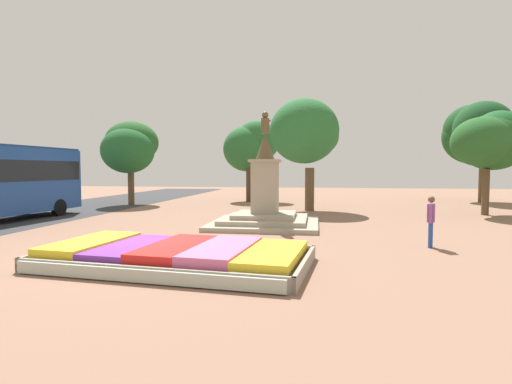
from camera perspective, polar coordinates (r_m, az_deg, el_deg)
The scene contains 9 objects.
ground_plane at distance 12.06m, azimuth -16.23°, elevation -8.84°, with size 87.33×87.33×0.00m, color #8C6651.
flower_planter at distance 10.69m, azimuth -11.35°, elevation -8.92°, with size 7.18×4.23×0.58m.
statue_monument at distance 17.67m, azimuth 1.30°, elevation -2.02°, with size 4.67×4.67×5.02m.
pedestrian_with_handbag at distance 13.92m, azimuth 23.72°, elevation -3.42°, with size 0.33×0.55×1.65m.
park_tree_far_left at distance 25.39m, azimuth 30.59°, elevation 6.28°, with size 4.17×4.31×5.70m.
park_tree_behind_statue at distance 34.91m, azimuth 28.92°, elevation 7.51°, with size 4.60×5.97×7.47m.
park_tree_far_right at distance 31.60m, azimuth -0.73°, elevation 6.59°, with size 4.44×3.85×6.31m.
park_tree_street_side at distance 29.67m, azimuth -17.56°, elevation 6.21°, with size 3.78×4.87×5.91m.
park_tree_mid_canopy at distance 24.60m, azimuth 7.19°, elevation 8.38°, with size 4.18×4.51×6.77m.
Camera 1 is at (5.00, -10.68, 2.51)m, focal length 28.00 mm.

